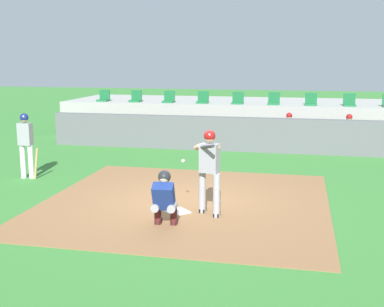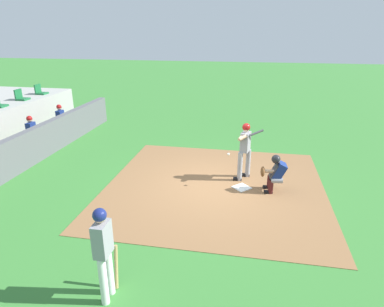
% 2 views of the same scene
% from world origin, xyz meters
% --- Properties ---
extents(ground_plane, '(80.00, 80.00, 0.00)m').
position_xyz_m(ground_plane, '(0.00, 0.00, 0.00)').
color(ground_plane, '#387A33').
extents(dirt_infield, '(6.40, 6.40, 0.01)m').
position_xyz_m(dirt_infield, '(0.00, 0.00, 0.01)').
color(dirt_infield, olive).
rests_on(dirt_infield, ground).
extents(home_plate, '(0.62, 0.62, 0.02)m').
position_xyz_m(home_plate, '(0.00, -0.80, 0.02)').
color(home_plate, white).
rests_on(home_plate, dirt_infield).
extents(batter_at_plate, '(0.62, 0.83, 1.80)m').
position_xyz_m(batter_at_plate, '(0.69, -0.81, 1.04)').
color(batter_at_plate, '#99999E').
rests_on(batter_at_plate, ground).
extents(catcher_crouched, '(0.51, 1.71, 1.13)m').
position_xyz_m(catcher_crouched, '(-0.02, -1.70, 0.61)').
color(catcher_crouched, gray).
rests_on(catcher_crouched, ground).
extents(on_deck_batter, '(0.58, 0.23, 1.79)m').
position_xyz_m(on_deck_batter, '(-4.73, 1.31, 1.02)').
color(on_deck_batter, silver).
rests_on(on_deck_batter, ground).
extents(dugout_wall, '(13.00, 0.30, 1.20)m').
position_xyz_m(dugout_wall, '(0.00, 6.50, 0.60)').
color(dugout_wall, '#59595E').
rests_on(dugout_wall, ground).
extents(dugout_bench, '(11.80, 0.44, 0.45)m').
position_xyz_m(dugout_bench, '(0.00, 7.50, 0.23)').
color(dugout_bench, olive).
rests_on(dugout_bench, ground).
extents(dugout_player_0, '(0.49, 0.70, 1.30)m').
position_xyz_m(dugout_player_0, '(2.11, 7.34, 0.67)').
color(dugout_player_0, '#939399').
rests_on(dugout_player_0, ground).
extents(dugout_player_1, '(0.49, 0.70, 1.30)m').
position_xyz_m(dugout_player_1, '(4.18, 7.34, 0.67)').
color(dugout_player_1, '#939399').
rests_on(dugout_player_1, ground).
extents(stands_platform, '(15.00, 4.40, 1.40)m').
position_xyz_m(stands_platform, '(0.00, 10.90, 0.70)').
color(stands_platform, '#9E9E99').
rests_on(stands_platform, ground).
extents(stadium_seat_0, '(0.46, 0.46, 0.48)m').
position_xyz_m(stadium_seat_0, '(-5.78, 9.38, 1.53)').
color(stadium_seat_0, '#196033').
rests_on(stadium_seat_0, stands_platform).
extents(stadium_seat_1, '(0.46, 0.46, 0.48)m').
position_xyz_m(stadium_seat_1, '(-4.33, 9.38, 1.53)').
color(stadium_seat_1, '#196033').
rests_on(stadium_seat_1, stands_platform).
extents(stadium_seat_2, '(0.46, 0.46, 0.48)m').
position_xyz_m(stadium_seat_2, '(-2.89, 9.38, 1.53)').
color(stadium_seat_2, '#196033').
rests_on(stadium_seat_2, stands_platform).
extents(stadium_seat_3, '(0.46, 0.46, 0.48)m').
position_xyz_m(stadium_seat_3, '(-1.44, 9.38, 1.53)').
color(stadium_seat_3, '#196033').
rests_on(stadium_seat_3, stands_platform).
extents(stadium_seat_4, '(0.46, 0.46, 0.48)m').
position_xyz_m(stadium_seat_4, '(0.00, 9.38, 1.53)').
color(stadium_seat_4, '#196033').
rests_on(stadium_seat_4, stands_platform).
extents(stadium_seat_5, '(0.46, 0.46, 0.48)m').
position_xyz_m(stadium_seat_5, '(1.44, 9.38, 1.53)').
color(stadium_seat_5, '#196033').
rests_on(stadium_seat_5, stands_platform).
extents(stadium_seat_6, '(0.46, 0.46, 0.48)m').
position_xyz_m(stadium_seat_6, '(2.89, 9.38, 1.53)').
color(stadium_seat_6, '#196033').
rests_on(stadium_seat_6, stands_platform).
extents(stadium_seat_7, '(0.46, 0.46, 0.48)m').
position_xyz_m(stadium_seat_7, '(4.33, 9.38, 1.53)').
color(stadium_seat_7, '#196033').
rests_on(stadium_seat_7, stands_platform).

